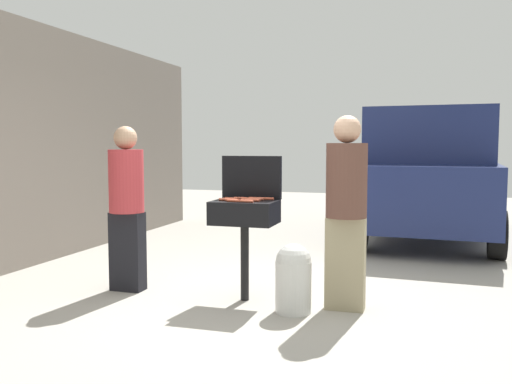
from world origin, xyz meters
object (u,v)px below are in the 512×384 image
(hot_dog_0, at_px, (254,200))
(parked_minivan, at_px, (431,174))
(hot_dog_6, at_px, (233,201))
(hot_dog_9, at_px, (253,200))
(person_right, at_px, (346,205))
(hot_dog_4, at_px, (248,200))
(hot_dog_5, at_px, (229,199))
(hot_dog_10, at_px, (248,199))
(bbq_grill, at_px, (245,216))
(hot_dog_7, at_px, (232,199))
(hot_dog_11, at_px, (241,198))
(hot_dog_2, at_px, (232,200))
(hot_dog_1, at_px, (255,198))
(hot_dog_8, at_px, (247,201))
(hot_dog_12, at_px, (226,200))
(hot_dog_13, at_px, (257,199))
(person_left, at_px, (127,202))
(propane_tank, at_px, (293,277))

(hot_dog_0, xyz_separation_m, parked_minivan, (1.63, 4.29, 0.05))
(hot_dog_6, relative_size, hot_dog_9, 1.00)
(hot_dog_9, bearing_deg, person_right, 3.54)
(hot_dog_4, xyz_separation_m, hot_dog_5, (-0.19, -0.01, 0.00))
(hot_dog_0, height_order, hot_dog_10, same)
(bbq_grill, distance_m, hot_dog_7, 0.21)
(hot_dog_6, relative_size, hot_dog_11, 1.00)
(hot_dog_4, xyz_separation_m, hot_dog_7, (-0.18, 0.06, 0.00))
(hot_dog_9, bearing_deg, hot_dog_4, 150.69)
(hot_dog_2, xyz_separation_m, hot_dog_10, (0.11, 0.15, 0.00))
(hot_dog_1, distance_m, hot_dog_8, 0.28)
(hot_dog_5, xyz_separation_m, hot_dog_12, (-0.03, -0.03, 0.00))
(hot_dog_13, bearing_deg, hot_dog_11, 177.63)
(hot_dog_7, relative_size, person_left, 0.08)
(hot_dog_1, xyz_separation_m, hot_dog_11, (-0.14, -0.03, 0.00))
(hot_dog_5, xyz_separation_m, hot_dog_10, (0.17, 0.08, 0.00))
(hot_dog_8, bearing_deg, hot_dog_12, 158.97)
(hot_dog_2, xyz_separation_m, hot_dog_13, (0.18, 0.19, 0.00))
(hot_dog_4, relative_size, hot_dog_11, 1.00)
(person_right, bearing_deg, hot_dog_6, -0.95)
(hot_dog_2, relative_size, hot_dog_11, 1.00)
(bbq_grill, relative_size, person_right, 0.55)
(hot_dog_1, height_order, hot_dog_11, same)
(hot_dog_11, xyz_separation_m, person_left, (-1.19, -0.09, -0.06))
(hot_dog_13, height_order, person_right, person_right)
(bbq_grill, xyz_separation_m, hot_dog_11, (-0.07, 0.09, 0.16))
(person_left, bearing_deg, propane_tank, -0.48)
(hot_dog_9, distance_m, person_right, 0.86)
(hot_dog_2, distance_m, hot_dog_7, 0.14)
(hot_dog_1, bearing_deg, bbq_grill, -118.31)
(hot_dog_10, height_order, hot_dog_13, same)
(hot_dog_13, bearing_deg, hot_dog_5, -153.15)
(hot_dog_4, height_order, hot_dog_11, same)
(propane_tank, bearing_deg, hot_dog_12, 165.54)
(hot_dog_12, height_order, propane_tank, hot_dog_12)
(hot_dog_1, bearing_deg, propane_tank, -38.21)
(hot_dog_9, xyz_separation_m, person_right, (0.86, 0.05, -0.02))
(hot_dog_5, xyz_separation_m, person_left, (-1.12, 0.03, -0.06))
(propane_tank, bearing_deg, hot_dog_13, 143.18)
(hot_dog_2, distance_m, parked_minivan, 4.76)
(person_left, bearing_deg, hot_dog_7, 8.69)
(bbq_grill, bearing_deg, person_right, -0.53)
(hot_dog_11, bearing_deg, parked_minivan, 66.96)
(person_left, relative_size, person_right, 0.96)
(hot_dog_1, height_order, hot_dog_6, same)
(hot_dog_12, distance_m, parked_minivan, 4.75)
(person_left, bearing_deg, parked_minivan, 62.53)
(hot_dog_4, height_order, hot_dog_12, same)
(bbq_grill, bearing_deg, hot_dog_9, -32.40)
(hot_dog_11, bearing_deg, hot_dog_5, -119.76)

